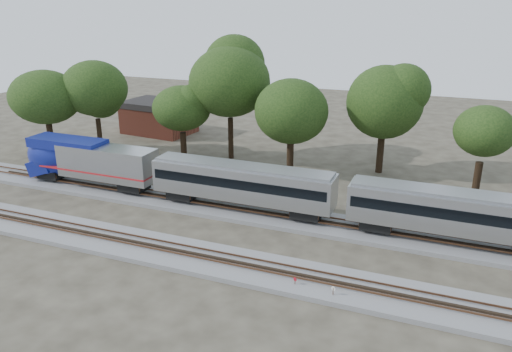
% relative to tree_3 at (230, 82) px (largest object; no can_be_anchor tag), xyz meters
% --- Properties ---
extents(ground, '(160.00, 160.00, 0.00)m').
position_rel_tree_3_xyz_m(ground, '(11.28, -22.23, -10.14)').
color(ground, '#383328').
rests_on(ground, ground).
extents(track_far, '(160.00, 5.00, 0.73)m').
position_rel_tree_3_xyz_m(track_far, '(11.28, -16.23, -9.93)').
color(track_far, slate).
rests_on(track_far, ground).
extents(track_near, '(160.00, 5.00, 0.73)m').
position_rel_tree_3_xyz_m(track_near, '(11.28, -26.23, -9.93)').
color(track_near, slate).
rests_on(track_near, ground).
extents(switch_stand_red, '(0.29, 0.15, 0.94)m').
position_rel_tree_3_xyz_m(switch_stand_red, '(17.52, -27.48, -9.54)').
color(switch_stand_red, '#512D19').
rests_on(switch_stand_red, ground).
extents(switch_stand_white, '(0.33, 0.11, 1.04)m').
position_rel_tree_3_xyz_m(switch_stand_white, '(20.43, -27.79, -9.47)').
color(switch_stand_white, '#512D19').
rests_on(switch_stand_white, ground).
extents(switch_lever, '(0.56, 0.42, 0.30)m').
position_rel_tree_3_xyz_m(switch_lever, '(17.96, -27.65, -9.99)').
color(switch_lever, '#512D19').
rests_on(switch_lever, ground).
extents(brick_building, '(11.13, 8.39, 5.02)m').
position_rel_tree_3_xyz_m(brick_building, '(-16.16, 8.19, -7.61)').
color(brick_building, brown).
rests_on(brick_building, ground).
extents(tree_0, '(8.05, 8.05, 11.35)m').
position_rel_tree_3_xyz_m(tree_0, '(-23.29, -7.60, -2.24)').
color(tree_0, black).
rests_on(tree_0, ground).
extents(tree_1, '(9.09, 9.09, 12.82)m').
position_rel_tree_3_xyz_m(tree_1, '(-17.65, -4.48, -1.21)').
color(tree_1, black).
rests_on(tree_1, ground).
extents(tree_2, '(7.02, 7.02, 9.90)m').
position_rel_tree_3_xyz_m(tree_2, '(-5.49, -2.95, -3.25)').
color(tree_2, black).
rests_on(tree_2, ground).
extents(tree_3, '(10.32, 10.32, 14.54)m').
position_rel_tree_3_xyz_m(tree_3, '(0.00, 0.00, 0.00)').
color(tree_3, black).
rests_on(tree_3, ground).
extents(tree_4, '(7.87, 7.87, 11.10)m').
position_rel_tree_3_xyz_m(tree_4, '(9.32, -3.33, -2.41)').
color(tree_4, black).
rests_on(tree_4, ground).
extents(tree_5, '(8.81, 8.81, 12.42)m').
position_rel_tree_3_xyz_m(tree_5, '(19.27, 1.42, -1.48)').
color(tree_5, black).
rests_on(tree_5, ground).
extents(tree_6, '(7.44, 7.44, 10.49)m').
position_rel_tree_3_xyz_m(tree_6, '(30.08, -3.16, -2.84)').
color(tree_6, black).
rests_on(tree_6, ground).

